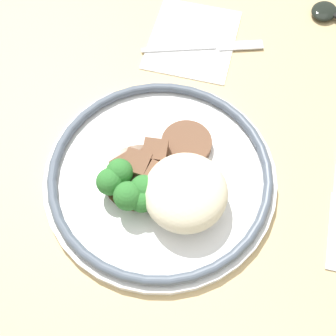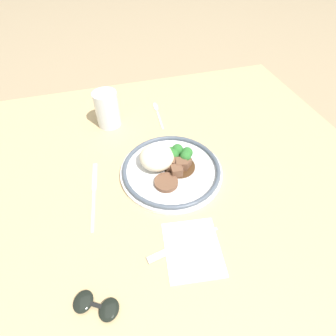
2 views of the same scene
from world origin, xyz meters
The scene contains 6 objects.
ground_plane centered at (0.00, 0.00, 0.00)m, with size 8.00×8.00×0.00m, color #998466.
dining_table centered at (0.00, 0.00, 0.02)m, with size 1.14×1.15×0.04m.
napkin centered at (-0.20, 0.04, 0.04)m, with size 0.16×0.14×0.00m.
plate centered at (0.05, 0.02, 0.06)m, with size 0.29×0.29×0.07m.
fork centered at (-0.18, 0.07, 0.04)m, with size 0.04×0.18×0.00m.
knife centered at (0.03, 0.23, 0.04)m, with size 0.23×0.04×0.00m.
Camera 1 is at (0.30, 0.05, 0.56)m, focal length 50.00 mm.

